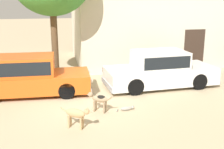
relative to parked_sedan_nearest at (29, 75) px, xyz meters
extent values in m
plane|color=tan|center=(2.15, -1.21, -0.76)|extent=(80.00, 80.00, 0.00)
cube|color=#D15619|center=(0.09, 0.00, -0.28)|extent=(4.54, 1.91, 0.67)
cube|color=#D15619|center=(-0.13, 0.01, 0.41)|extent=(2.29, 1.58, 0.71)
cube|color=black|center=(-0.13, 0.01, 0.42)|extent=(2.12, 1.59, 0.50)
cube|color=#999BA0|center=(2.30, -0.09, -0.50)|extent=(0.19, 1.70, 0.20)
sphere|color=silver|center=(2.36, 0.59, -0.13)|extent=(0.20, 0.20, 0.20)
sphere|color=silver|center=(2.31, -0.78, -0.13)|extent=(0.20, 0.20, 0.20)
cylinder|color=black|center=(1.46, 0.71, -0.45)|extent=(0.63, 0.22, 0.62)
cylinder|color=black|center=(1.40, -0.82, -0.45)|extent=(0.63, 0.22, 0.62)
cylinder|color=black|center=(-1.22, 0.82, -0.45)|extent=(0.63, 0.22, 0.62)
cube|color=silver|center=(5.36, -0.04, -0.27)|extent=(4.70, 2.08, 0.68)
cube|color=silver|center=(5.31, -0.05, 0.42)|extent=(2.20, 1.69, 0.69)
cube|color=black|center=(5.31, -0.05, 0.43)|extent=(2.03, 1.70, 0.49)
cube|color=#999BA0|center=(7.64, 0.08, -0.50)|extent=(0.22, 1.80, 0.20)
cube|color=#999BA0|center=(3.08, -0.17, -0.50)|extent=(0.22, 1.80, 0.20)
sphere|color=silver|center=(7.63, 0.82, -0.12)|extent=(0.20, 0.20, 0.20)
sphere|color=silver|center=(7.71, -0.65, -0.12)|extent=(0.20, 0.20, 0.20)
cube|color=red|center=(3.04, 0.62, -0.10)|extent=(0.05, 0.18, 0.18)
cube|color=red|center=(3.12, -0.96, -0.10)|extent=(0.05, 0.18, 0.18)
cylinder|color=black|center=(6.70, 0.84, -0.43)|extent=(0.68, 0.24, 0.67)
cylinder|color=black|center=(6.78, -0.78, -0.43)|extent=(0.68, 0.24, 0.67)
cylinder|color=black|center=(3.94, 0.69, -0.43)|extent=(0.68, 0.24, 0.67)
cylinder|color=black|center=(4.02, -0.93, -0.43)|extent=(0.68, 0.24, 0.67)
cube|color=#38281E|center=(8.04, 2.26, 0.29)|extent=(1.10, 0.02, 2.10)
cylinder|color=tan|center=(1.73, -3.44, -0.58)|extent=(0.06, 0.06, 0.37)
cylinder|color=tan|center=(1.65, -3.56, -0.58)|extent=(0.06, 0.06, 0.37)
cylinder|color=tan|center=(1.39, -3.22, -0.58)|extent=(0.06, 0.06, 0.37)
cylinder|color=tan|center=(1.31, -3.34, -0.58)|extent=(0.06, 0.06, 0.37)
ellipsoid|color=tan|center=(1.52, -3.39, -0.30)|extent=(0.62, 0.49, 0.27)
sphere|color=tan|center=(1.83, -3.59, -0.19)|extent=(0.17, 0.17, 0.17)
cone|color=tan|center=(1.91, -3.64, -0.20)|extent=(0.13, 0.13, 0.09)
cone|color=tan|center=(1.86, -3.55, -0.11)|extent=(0.08, 0.08, 0.08)
cone|color=tan|center=(1.80, -3.63, -0.11)|extent=(0.08, 0.08, 0.08)
cylinder|color=tan|center=(1.20, -3.18, -0.24)|extent=(0.21, 0.16, 0.14)
cylinder|color=#997F60|center=(2.22, -2.28, -0.57)|extent=(0.06, 0.06, 0.38)
cylinder|color=#997F60|center=(2.31, -2.15, -0.57)|extent=(0.06, 0.06, 0.38)
cylinder|color=#997F60|center=(2.51, -2.49, -0.57)|extent=(0.06, 0.06, 0.38)
cylinder|color=#997F60|center=(2.61, -2.36, -0.57)|extent=(0.06, 0.06, 0.38)
ellipsoid|color=#997F60|center=(2.41, -2.32, -0.31)|extent=(0.58, 0.50, 0.23)
ellipsoid|color=black|center=(2.45, -2.35, -0.24)|extent=(0.37, 0.35, 0.13)
sphere|color=#997F60|center=(2.13, -2.12, -0.21)|extent=(0.18, 0.18, 0.18)
cone|color=#997F60|center=(2.06, -2.07, -0.22)|extent=(0.14, 0.14, 0.10)
cone|color=#997F60|center=(2.10, -2.16, -0.13)|extent=(0.09, 0.09, 0.08)
cone|color=#997F60|center=(2.16, -2.08, -0.13)|extent=(0.09, 0.09, 0.08)
cylinder|color=#997F60|center=(2.70, -2.52, -0.25)|extent=(0.18, 0.15, 0.16)
ellipsoid|color=gray|center=(3.30, -2.38, -0.70)|extent=(0.42, 0.18, 0.13)
sphere|color=gray|center=(3.53, -2.37, -0.67)|extent=(0.11, 0.11, 0.11)
cone|color=gray|center=(3.53, -2.34, -0.63)|extent=(0.04, 0.04, 0.04)
cone|color=gray|center=(3.53, -2.39, -0.63)|extent=(0.04, 0.04, 0.04)
cylinder|color=gray|center=(2.99, -2.38, -0.74)|extent=(0.12, 0.22, 0.04)
cylinder|color=brown|center=(1.07, 1.83, 0.85)|extent=(0.29, 0.29, 3.22)
camera|label=1|loc=(1.00, -11.22, 3.00)|focal=46.45mm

